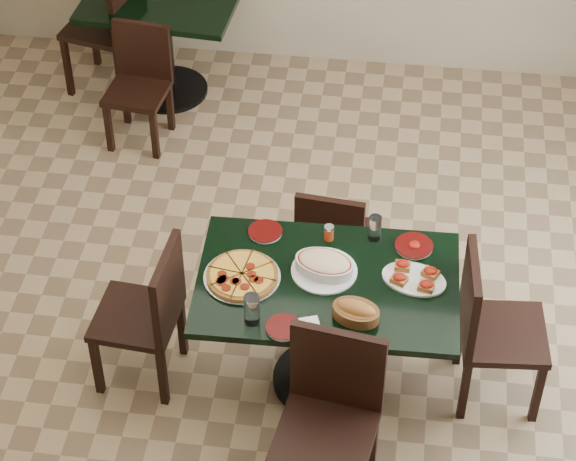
# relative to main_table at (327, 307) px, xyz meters

# --- Properties ---
(floor) EXTENTS (5.50, 5.50, 0.00)m
(floor) POSITION_rel_main_table_xyz_m (-0.29, 0.26, -0.57)
(floor) COLOR #937A55
(floor) RESTS_ON ground
(room_shell) EXTENTS (5.50, 5.50, 5.50)m
(room_shell) POSITION_rel_main_table_xyz_m (0.74, 1.99, 0.60)
(room_shell) COLOR white
(room_shell) RESTS_ON floor
(main_table) EXTENTS (1.30, 0.85, 0.75)m
(main_table) POSITION_rel_main_table_xyz_m (0.00, 0.00, 0.00)
(main_table) COLOR black
(main_table) RESTS_ON floor
(back_table) EXTENTS (1.06, 0.80, 0.75)m
(back_table) POSITION_rel_main_table_xyz_m (-1.36, 2.46, -0.04)
(back_table) COLOR black
(back_table) RESTS_ON floor
(chair_far) EXTENTS (0.41, 0.41, 0.80)m
(chair_far) POSITION_rel_main_table_xyz_m (-0.04, 0.64, -0.13)
(chair_far) COLOR black
(chair_far) RESTS_ON floor
(chair_near) EXTENTS (0.50, 0.50, 0.95)m
(chair_near) POSITION_rel_main_table_xyz_m (0.08, -0.61, -0.03)
(chair_near) COLOR black
(chair_near) RESTS_ON floor
(chair_right) EXTENTS (0.46, 0.46, 0.92)m
(chair_right) POSITION_rel_main_table_xyz_m (0.80, 0.05, -0.05)
(chair_right) COLOR black
(chair_right) RESTS_ON floor
(chair_left) EXTENTS (0.45, 0.45, 0.89)m
(chair_left) POSITION_rel_main_table_xyz_m (-0.89, -0.07, -0.07)
(chair_left) COLOR black
(chair_left) RESTS_ON floor
(back_chair_near) EXTENTS (0.42, 0.42, 0.80)m
(back_chair_near) POSITION_rel_main_table_xyz_m (-1.42, 1.98, -0.13)
(back_chair_near) COLOR black
(back_chair_near) RESTS_ON floor
(back_chair_left) EXTENTS (0.55, 0.55, 0.99)m
(back_chair_left) POSITION_rel_main_table_xyz_m (-1.70, 2.47, -0.01)
(back_chair_left) COLOR black
(back_chair_left) RESTS_ON floor
(pepperoni_pizza) EXTENTS (0.38, 0.38, 0.04)m
(pepperoni_pizza) POSITION_rel_main_table_xyz_m (-0.42, -0.03, 0.20)
(pepperoni_pizza) COLOR #B1B1B8
(pepperoni_pizza) RESTS_ON main_table
(lasagna_casserole) EXTENTS (0.33, 0.33, 0.09)m
(lasagna_casserole) POSITION_rel_main_table_xyz_m (-0.02, 0.06, 0.23)
(lasagna_casserole) COLOR silver
(lasagna_casserole) RESTS_ON main_table
(bread_basket) EXTENTS (0.26, 0.21, 0.10)m
(bread_basket) POSITION_rel_main_table_xyz_m (0.16, -0.22, 0.22)
(bread_basket) COLOR brown
(bread_basket) RESTS_ON main_table
(bruschetta_platter) EXTENTS (0.37, 0.30, 0.05)m
(bruschetta_platter) POSITION_rel_main_table_xyz_m (0.42, 0.06, 0.21)
(bruschetta_platter) COLOR silver
(bruschetta_platter) RESTS_ON main_table
(side_plate_near) EXTENTS (0.17, 0.17, 0.02)m
(side_plate_near) POSITION_rel_main_table_xyz_m (-0.17, -0.34, 0.19)
(side_plate_near) COLOR silver
(side_plate_near) RESTS_ON main_table
(side_plate_far_r) EXTENTS (0.19, 0.19, 0.03)m
(side_plate_far_r) POSITION_rel_main_table_xyz_m (0.41, 0.30, 0.19)
(side_plate_far_r) COLOR silver
(side_plate_far_r) RESTS_ON main_table
(side_plate_far_l) EXTENTS (0.18, 0.18, 0.02)m
(side_plate_far_l) POSITION_rel_main_table_xyz_m (-0.35, 0.30, 0.19)
(side_plate_far_l) COLOR silver
(side_plate_far_l) RESTS_ON main_table
(napkin_setting) EXTENTS (0.20, 0.20, 0.01)m
(napkin_setting) POSITION_rel_main_table_xyz_m (-0.07, -0.33, 0.18)
(napkin_setting) COLOR white
(napkin_setting) RESTS_ON main_table
(water_glass_a) EXTENTS (0.07, 0.07, 0.14)m
(water_glass_a) POSITION_rel_main_table_xyz_m (0.20, 0.34, 0.25)
(water_glass_a) COLOR silver
(water_glass_a) RESTS_ON main_table
(water_glass_b) EXTENTS (0.08, 0.08, 0.16)m
(water_glass_b) POSITION_rel_main_table_xyz_m (-0.32, -0.31, 0.26)
(water_glass_b) COLOR silver
(water_glass_b) RESTS_ON main_table
(pepper_shaker) EXTENTS (0.05, 0.05, 0.09)m
(pepper_shaker) POSITION_rel_main_table_xyz_m (-0.03, 0.30, 0.23)
(pepper_shaker) COLOR #B23912
(pepper_shaker) RESTS_ON main_table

